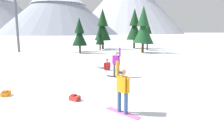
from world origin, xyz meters
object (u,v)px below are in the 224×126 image
object	(u,v)px
pine_tree_tall	(79,34)
pine_tree_young	(100,36)
backpack_orange	(6,93)
pine_tree_twin	(148,34)
backpack_red	(75,98)
ski_lift_tower	(16,10)
snowboarder_foreground	(123,89)
pine_tree_broad	(103,27)
snowboarder_background	(106,66)
pine_tree_short	(143,27)
pine_tree_slender	(80,35)
snowboarder_midground	(116,63)
pine_tree_leaning	(134,27)

from	to	relation	value
pine_tree_tall	pine_tree_young	world-z (taller)	pine_tree_tall
backpack_orange	pine_tree_twin	world-z (taller)	pine_tree_twin
backpack_red	ski_lift_tower	size ratio (longest dim) A/B	0.05
snowboarder_foreground	pine_tree_broad	bearing A→B (deg)	88.51
snowboarder_background	pine_tree_short	size ratio (longest dim) A/B	0.26
pine_tree_twin	pine_tree_short	bearing A→B (deg)	-114.37
backpack_orange	backpack_red	size ratio (longest dim) A/B	0.97
backpack_red	pine_tree_twin	world-z (taller)	pine_tree_twin
snowboarder_background	pine_tree_slender	size ratio (longest dim) A/B	0.37
snowboarder_midground	backpack_red	xyz separation A→B (m)	(-2.43, -4.25, -0.84)
pine_tree_broad	pine_tree_tall	world-z (taller)	pine_tree_broad
backpack_orange	pine_tree_tall	distance (m)	18.81
snowboarder_midground	pine_tree_broad	size ratio (longest dim) A/B	0.29
snowboarder_foreground	snowboarder_background	world-z (taller)	snowboarder_foreground
pine_tree_broad	pine_tree_leaning	xyz separation A→B (m)	(5.82, 0.96, 0.09)
backpack_red	ski_lift_tower	world-z (taller)	ski_lift_tower
snowboarder_foreground	backpack_red	bearing A→B (deg)	140.60
snowboarder_background	backpack_orange	xyz separation A→B (m)	(-5.26, -5.95, -0.19)
snowboarder_background	backpack_red	size ratio (longest dim) A/B	3.18
pine_tree_young	backpack_red	bearing A→B (deg)	-95.11
snowboarder_midground	pine_tree_short	distance (m)	15.89
backpack_red	pine_tree_slender	size ratio (longest dim) A/B	0.12
backpack_orange	pine_tree_broad	xyz separation A→B (m)	(6.01, 24.59, 3.70)
pine_tree_tall	snowboarder_foreground	bearing A→B (deg)	-82.14
ski_lift_tower	snowboarder_foreground	bearing A→B (deg)	-62.61
ski_lift_tower	backpack_orange	bearing A→B (deg)	-71.81
pine_tree_slender	ski_lift_tower	distance (m)	9.89
snowboarder_background	pine_tree_broad	xyz separation A→B (m)	(0.75, 18.64, 3.50)
backpack_red	pine_tree_twin	bearing A→B (deg)	66.63
backpack_red	pine_tree_short	distance (m)	20.81
snowboarder_foreground	pine_tree_leaning	world-z (taller)	pine_tree_leaning
pine_tree_leaning	pine_tree_tall	world-z (taller)	pine_tree_leaning
backpack_orange	pine_tree_leaning	world-z (taller)	pine_tree_leaning
pine_tree_leaning	pine_tree_tall	bearing A→B (deg)	-143.11
snowboarder_background	backpack_orange	size ratio (longest dim) A/B	3.29
backpack_orange	pine_tree_tall	bearing A→B (deg)	82.61
snowboarder_foreground	pine_tree_short	distance (m)	21.52
snowboarder_background	backpack_orange	bearing A→B (deg)	-131.46
backpack_red	pine_tree_twin	distance (m)	25.11
snowboarder_foreground	pine_tree_short	xyz separation A→B (m)	(6.13, 20.45, 2.70)
snowboarder_midground	pine_tree_short	world-z (taller)	pine_tree_short
snowboarder_midground	pine_tree_young	distance (m)	19.15
backpack_red	pine_tree_broad	distance (m)	25.94
pine_tree_slender	ski_lift_tower	size ratio (longest dim) A/B	0.42
pine_tree_broad	backpack_red	bearing A→B (deg)	-95.91
pine_tree_broad	pine_tree_slender	bearing A→B (deg)	-136.59
snowboarder_foreground	pine_tree_leaning	bearing A→B (deg)	76.93
backpack_red	pine_tree_broad	xyz separation A→B (m)	(2.65, 25.54, 3.70)
pine_tree_broad	pine_tree_young	bearing A→B (deg)	-104.26
snowboarder_background	pine_tree_tall	world-z (taller)	pine_tree_tall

